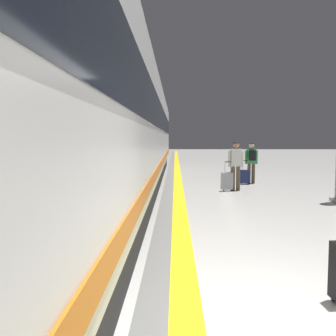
# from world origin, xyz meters

# --- Properties ---
(safety_line_strip) EXTENTS (0.36, 80.00, 0.01)m
(safety_line_strip) POSITION_xyz_m (-1.17, 10.00, 0.00)
(safety_line_strip) COLOR yellow
(safety_line_strip) RESTS_ON ground
(tactile_edge_band) EXTENTS (0.53, 80.00, 0.01)m
(tactile_edge_band) POSITION_xyz_m (-1.45, 10.00, 0.00)
(tactile_edge_band) COLOR slate
(tactile_edge_band) RESTS_ON ground
(high_speed_train) EXTENTS (2.94, 28.40, 4.97)m
(high_speed_train) POSITION_xyz_m (-3.19, 9.43, 2.50)
(high_speed_train) COLOR #38383D
(high_speed_train) RESTS_ON ground
(passenger_near) EXTENTS (0.52, 0.33, 1.66)m
(passenger_near) POSITION_xyz_m (1.80, 12.09, 0.99)
(passenger_near) COLOR brown
(passenger_near) RESTS_ON ground
(suitcase_near) EXTENTS (0.38, 0.24, 0.97)m
(suitcase_near) POSITION_xyz_m (1.48, 11.79, 0.32)
(suitcase_near) COLOR #19234C
(suitcase_near) RESTS_ON ground
(passenger_mid) EXTENTS (0.54, 0.22, 1.72)m
(passenger_mid) POSITION_xyz_m (0.83, 10.00, 1.00)
(passenger_mid) COLOR brown
(passenger_mid) RESTS_ON ground
(suitcase_mid) EXTENTS (0.43, 0.32, 1.03)m
(suitcase_mid) POSITION_xyz_m (0.51, 9.87, 0.35)
(suitcase_mid) COLOR #9E9EA3
(suitcase_mid) RESTS_ON ground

